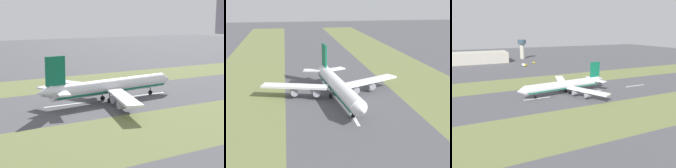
# 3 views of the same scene
# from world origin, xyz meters

# --- Properties ---
(ground_plane) EXTENTS (800.00, 800.00, 0.00)m
(ground_plane) POSITION_xyz_m (0.00, 0.00, 0.00)
(ground_plane) COLOR #4C4C51
(grass_median_west) EXTENTS (40.00, 600.00, 0.01)m
(grass_median_west) POSITION_xyz_m (-45.00, 0.00, 0.00)
(grass_median_west) COLOR olive
(grass_median_west) RESTS_ON ground
(grass_median_east) EXTENTS (40.00, 600.00, 0.01)m
(grass_median_east) POSITION_xyz_m (45.00, 0.00, 0.00)
(grass_median_east) COLOR olive
(grass_median_east) RESTS_ON ground
(centreline_dash_mid) EXTENTS (1.20, 18.00, 0.01)m
(centreline_dash_mid) POSITION_xyz_m (0.00, -23.84, 0.01)
(centreline_dash_mid) COLOR silver
(centreline_dash_mid) RESTS_ON ground
(centreline_dash_far) EXTENTS (1.20, 18.00, 0.01)m
(centreline_dash_far) POSITION_xyz_m (0.00, 16.16, 0.01)
(centreline_dash_far) COLOR silver
(centreline_dash_far) RESTS_ON ground
(airplane_main_jet) EXTENTS (63.81, 67.21, 20.20)m
(airplane_main_jet) POSITION_xyz_m (2.74, -5.73, 6.02)
(airplane_main_jet) COLOR white
(airplane_main_jet) RESTS_ON ground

